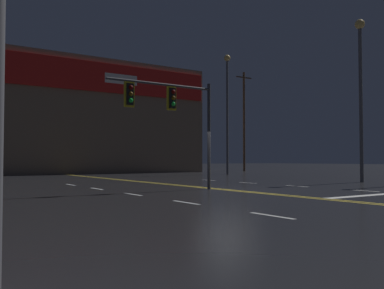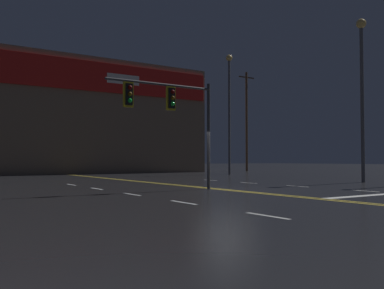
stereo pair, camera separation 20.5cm
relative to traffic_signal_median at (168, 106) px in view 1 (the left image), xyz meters
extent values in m
plane|color=black|center=(2.38, -0.78, -3.50)|extent=(200.00, 200.00, 0.00)
cube|color=gold|center=(2.23, -0.78, -3.50)|extent=(0.12, 60.00, 0.01)
cube|color=gold|center=(2.53, -0.78, -3.50)|extent=(0.12, 60.00, 0.01)
cube|color=silver|center=(-1.96, -7.98, -3.50)|extent=(0.12, 1.40, 0.01)
cube|color=silver|center=(-1.96, -4.38, -3.50)|extent=(0.12, 1.40, 0.01)
cube|color=silver|center=(-1.96, -0.78, -3.50)|extent=(0.12, 1.40, 0.01)
cube|color=silver|center=(-1.96, 2.82, -3.50)|extent=(0.12, 1.40, 0.01)
cube|color=silver|center=(-1.96, 6.42, -3.50)|extent=(0.12, 1.40, 0.01)
cube|color=silver|center=(6.72, -4.38, -3.50)|extent=(0.12, 1.40, 0.01)
cube|color=silver|center=(6.72, -0.78, -3.50)|extent=(0.12, 1.40, 0.01)
cube|color=silver|center=(6.72, 2.82, -3.50)|extent=(0.12, 1.40, 0.01)
cube|color=silver|center=(6.72, 6.42, -3.50)|extent=(0.12, 1.40, 0.01)
cylinder|color=#38383D|center=(2.07, 0.01, -1.20)|extent=(0.14, 0.14, 4.60)
cylinder|color=#38383D|center=(-0.33, 0.01, 0.86)|extent=(4.79, 0.10, 0.10)
cube|color=black|center=(0.15, 0.01, 0.32)|extent=(0.28, 0.24, 0.84)
cube|color=gold|center=(0.15, 0.01, 0.32)|extent=(0.42, 0.08, 0.99)
sphere|color=#500705|center=(0.15, -0.14, 0.57)|extent=(0.17, 0.17, 0.17)
sphere|color=#543707|center=(0.15, -0.14, 0.32)|extent=(0.17, 0.17, 0.17)
sphere|color=green|center=(0.15, -0.14, 0.06)|extent=(0.17, 0.17, 0.17)
cube|color=black|center=(-1.76, 0.01, 0.32)|extent=(0.28, 0.24, 0.84)
cube|color=gold|center=(-1.76, 0.01, 0.32)|extent=(0.42, 0.08, 0.99)
sphere|color=#500705|center=(-1.76, -0.14, 0.57)|extent=(0.17, 0.17, 0.17)
sphere|color=#543707|center=(-1.76, -0.14, 0.32)|extent=(0.17, 0.17, 0.17)
sphere|color=green|center=(-1.76, -0.14, 0.06)|extent=(0.17, 0.17, 0.17)
cylinder|color=#59595E|center=(14.30, 14.15, 1.52)|extent=(0.20, 0.20, 10.04)
sphere|color=#F4C666|center=(14.30, 14.15, 6.71)|extent=(0.56, 0.56, 0.56)
cylinder|color=#59595E|center=(12.61, -0.23, 0.95)|extent=(0.20, 0.20, 8.90)
sphere|color=#F4C666|center=(12.61, -0.23, 5.56)|extent=(0.56, 0.56, 0.56)
cube|color=#7A6651|center=(2.38, 26.34, 1.78)|extent=(28.56, 10.00, 10.55)
cube|color=red|center=(2.38, 21.24, 5.21)|extent=(27.99, 0.20, 2.64)
cube|color=white|center=(7.38, 21.19, 5.21)|extent=(3.20, 0.16, 0.90)
cylinder|color=#4C3828|center=(2.45, 22.13, 1.03)|extent=(0.26, 0.26, 9.06)
cube|color=#4C3828|center=(2.45, 22.13, 4.96)|extent=(2.20, 0.12, 0.12)
cylinder|color=#4C3828|center=(23.05, 22.13, 2.16)|extent=(0.26, 0.26, 11.31)
cube|color=#4C3828|center=(23.05, 22.13, 7.21)|extent=(2.20, 0.12, 0.12)
camera|label=1|loc=(-8.88, -15.10, -2.22)|focal=40.00mm
camera|label=2|loc=(-8.71, -15.21, -2.22)|focal=40.00mm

